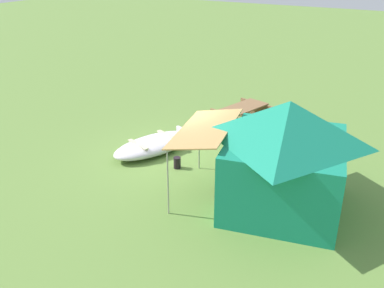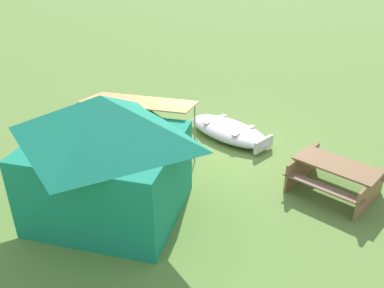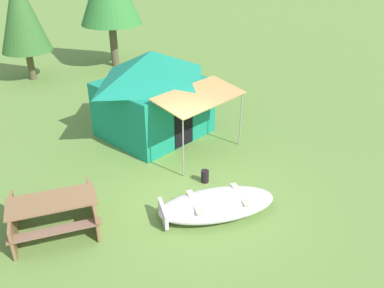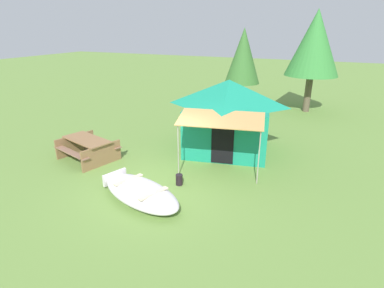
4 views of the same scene
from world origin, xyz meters
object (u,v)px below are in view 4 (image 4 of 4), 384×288
Objects in this scene: picnic_table at (88,146)px; fuel_can at (179,180)px; canvas_cabin_tent at (228,115)px; pine_tree_back_right at (243,56)px; beached_rowboat at (141,192)px; cooler_box at (207,155)px; pine_tree_back_left at (315,43)px.

picnic_table reaches higher than fuel_can.
pine_tree_back_right is (-1.62, 7.72, 1.44)m from canvas_cabin_tent.
picnic_table reaches higher than beached_rowboat.
pine_tree_back_right is at bearing 97.97° from cooler_box.
fuel_can is (0.58, 1.21, -0.07)m from beached_rowboat.
picnic_table is 11.15m from pine_tree_back_right.
fuel_can is (-0.42, -3.25, -1.24)m from canvas_cabin_tent.
pine_tree_back_left is at bearing 75.97° from fuel_can.
beached_rowboat is 12.78m from pine_tree_back_left.
cooler_box is 0.13× the size of pine_tree_back_right.
canvas_cabin_tent reaches higher than beached_rowboat.
beached_rowboat reaches higher than cooler_box.
picnic_table is 0.50× the size of pine_tree_back_right.
picnic_table is at bearing -146.22° from canvas_cabin_tent.
pine_tree_back_left is (2.24, 7.42, 2.24)m from canvas_cabin_tent.
fuel_can is 0.06× the size of pine_tree_back_left.
fuel_can is at bearing -6.01° from picnic_table.
picnic_table is at bearing -104.02° from pine_tree_back_right.
cooler_box is (-0.39, -1.07, -1.25)m from canvas_cabin_tent.
pine_tree_back_right reaches higher than cooler_box.
fuel_can is 0.08× the size of pine_tree_back_right.
pine_tree_back_right reaches higher than picnic_table.
beached_rowboat is at bearing -105.29° from pine_tree_back_left.
canvas_cabin_tent is at bearing -106.82° from pine_tree_back_left.
canvas_cabin_tent is at bearing -78.17° from pine_tree_back_right.
picnic_table is 6.56× the size of fuel_can.
pine_tree_back_left is 3.96m from pine_tree_back_right.
pine_tree_back_right reaches higher than fuel_can.
pine_tree_back_left is at bearing 73.18° from canvas_cabin_tent.
pine_tree_back_right is at bearing 101.83° from canvas_cabin_tent.
canvas_cabin_tent is 0.84× the size of pine_tree_back_left.
beached_rowboat is 4.72m from canvas_cabin_tent.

